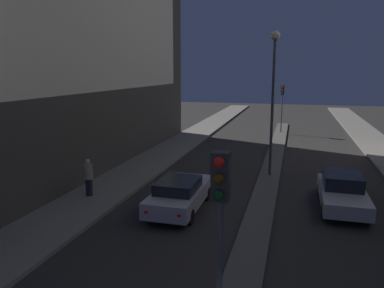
{
  "coord_description": "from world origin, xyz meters",
  "views": [
    {
      "loc": [
        1.22,
        -3.54,
        6.08
      ],
      "look_at": [
        -6.26,
        23.57,
        0.5
      ],
      "focal_mm": 35.0,
      "sensor_mm": 36.0,
      "label": 1
    }
  ],
  "objects_px": {
    "car_left_lane": "(180,193)",
    "car_right_lane": "(342,191)",
    "traffic_light_mid": "(282,98)",
    "street_lamp": "(274,80)",
    "pedestrian_on_left_sidewalk": "(89,177)",
    "traffic_light_near": "(220,216)"
  },
  "relations": [
    {
      "from": "car_left_lane",
      "to": "car_right_lane",
      "type": "height_order",
      "value": "car_right_lane"
    },
    {
      "from": "traffic_light_mid",
      "to": "car_left_lane",
      "type": "height_order",
      "value": "traffic_light_mid"
    },
    {
      "from": "street_lamp",
      "to": "pedestrian_on_left_sidewalk",
      "type": "relative_size",
      "value": 4.45
    },
    {
      "from": "car_left_lane",
      "to": "traffic_light_near",
      "type": "bearing_deg",
      "value": -68.23
    },
    {
      "from": "street_lamp",
      "to": "car_left_lane",
      "type": "xyz_separation_m",
      "value": [
        -3.45,
        -6.33,
        -4.8
      ]
    },
    {
      "from": "car_right_lane",
      "to": "pedestrian_on_left_sidewalk",
      "type": "xyz_separation_m",
      "value": [
        -11.54,
        -2.0,
        0.35
      ]
    },
    {
      "from": "traffic_light_near",
      "to": "car_left_lane",
      "type": "xyz_separation_m",
      "value": [
        -3.45,
        8.64,
        -2.71
      ]
    },
    {
      "from": "traffic_light_near",
      "to": "street_lamp",
      "type": "xyz_separation_m",
      "value": [
        0.0,
        14.97,
        2.1
      ]
    },
    {
      "from": "traffic_light_near",
      "to": "traffic_light_mid",
      "type": "distance_m",
      "value": 30.69
    },
    {
      "from": "street_lamp",
      "to": "car_left_lane",
      "type": "relative_size",
      "value": 1.68
    },
    {
      "from": "traffic_light_near",
      "to": "street_lamp",
      "type": "height_order",
      "value": "street_lamp"
    },
    {
      "from": "car_left_lane",
      "to": "street_lamp",
      "type": "bearing_deg",
      "value": 61.39
    },
    {
      "from": "car_left_lane",
      "to": "pedestrian_on_left_sidewalk",
      "type": "bearing_deg",
      "value": 177.07
    },
    {
      "from": "street_lamp",
      "to": "pedestrian_on_left_sidewalk",
      "type": "height_order",
      "value": "street_lamp"
    },
    {
      "from": "traffic_light_mid",
      "to": "car_right_lane",
      "type": "distance_m",
      "value": 20.3
    },
    {
      "from": "traffic_light_near",
      "to": "pedestrian_on_left_sidewalk",
      "type": "relative_size",
      "value": 2.51
    },
    {
      "from": "traffic_light_mid",
      "to": "car_left_lane",
      "type": "bearing_deg",
      "value": -98.9
    },
    {
      "from": "traffic_light_mid",
      "to": "traffic_light_near",
      "type": "bearing_deg",
      "value": -90.0
    },
    {
      "from": "traffic_light_near",
      "to": "traffic_light_mid",
      "type": "bearing_deg",
      "value": 90.0
    },
    {
      "from": "car_right_lane",
      "to": "pedestrian_on_left_sidewalk",
      "type": "bearing_deg",
      "value": -170.19
    },
    {
      "from": "traffic_light_mid",
      "to": "street_lamp",
      "type": "relative_size",
      "value": 0.56
    },
    {
      "from": "traffic_light_near",
      "to": "car_right_lane",
      "type": "xyz_separation_m",
      "value": [
        3.45,
        10.87,
        -2.7
      ]
    }
  ]
}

